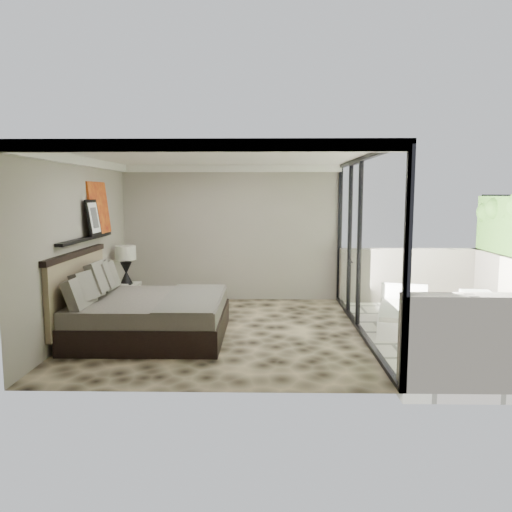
{
  "coord_description": "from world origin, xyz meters",
  "views": [
    {
      "loc": [
        0.71,
        -7.86,
        2.22
      ],
      "look_at": [
        0.55,
        0.4,
        1.19
      ],
      "focal_mm": 35.0,
      "sensor_mm": 36.0,
      "label": 1
    }
  ],
  "objects_px": {
    "lounger": "(404,317)",
    "bed": "(145,313)",
    "table_lamp": "(126,259)",
    "ottoman": "(477,306)",
    "nightstand": "(127,298)"
  },
  "relations": [
    {
      "from": "nightstand",
      "to": "table_lamp",
      "type": "distance_m",
      "value": 0.74
    },
    {
      "from": "nightstand",
      "to": "ottoman",
      "type": "bearing_deg",
      "value": -25.98
    },
    {
      "from": "bed",
      "to": "nightstand",
      "type": "bearing_deg",
      "value": 113.58
    },
    {
      "from": "ottoman",
      "to": "lounger",
      "type": "distance_m",
      "value": 1.57
    },
    {
      "from": "table_lamp",
      "to": "ottoman",
      "type": "distance_m",
      "value": 6.48
    },
    {
      "from": "lounger",
      "to": "bed",
      "type": "bearing_deg",
      "value": -157.26
    },
    {
      "from": "ottoman",
      "to": "lounger",
      "type": "bearing_deg",
      "value": -157.67
    },
    {
      "from": "ottoman",
      "to": "lounger",
      "type": "xyz_separation_m",
      "value": [
        -1.45,
        -0.59,
        -0.06
      ]
    },
    {
      "from": "nightstand",
      "to": "table_lamp",
      "type": "bearing_deg",
      "value": 81.66
    },
    {
      "from": "table_lamp",
      "to": "lounger",
      "type": "xyz_separation_m",
      "value": [
        4.96,
        -1.27,
        -0.78
      ]
    },
    {
      "from": "bed",
      "to": "table_lamp",
      "type": "distance_m",
      "value": 2.09
    },
    {
      "from": "table_lamp",
      "to": "lounger",
      "type": "distance_m",
      "value": 5.18
    },
    {
      "from": "nightstand",
      "to": "lounger",
      "type": "bearing_deg",
      "value": -34.23
    },
    {
      "from": "bed",
      "to": "nightstand",
      "type": "distance_m",
      "value": 1.95
    },
    {
      "from": "table_lamp",
      "to": "ottoman",
      "type": "relative_size",
      "value": 1.42
    }
  ]
}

